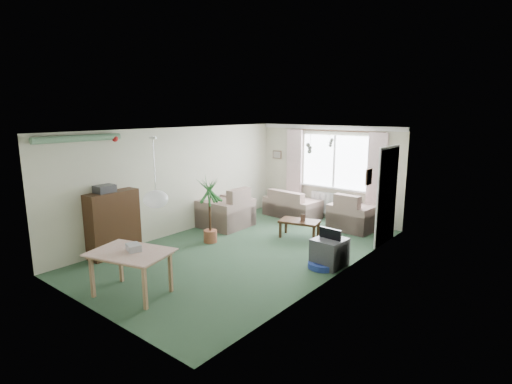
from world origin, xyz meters
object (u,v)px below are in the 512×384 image
Objects in this scene: dining_table at (132,274)px; armchair_corner at (354,211)px; sofa at (292,203)px; pet_bed at (322,265)px; coffee_table at (299,229)px; tv_cube at (329,252)px; bookshelf at (113,224)px; armchair_left at (226,207)px; houseplant at (210,210)px.

armchair_corner is at bearing 78.24° from dining_table.
sofa is 2.79× the size of pet_bed.
armchair_corner reaches higher than sofa.
pet_bed is (1.28, -1.22, -0.14)m from coffee_table.
pet_bed is at bearing -104.57° from tv_cube.
coffee_table is at bearing 136.34° from pet_bed.
sofa is at bearing 73.29° from bookshelf.
coffee_table is 0.69× the size of bookshelf.
bookshelf reaches higher than armchair_left.
bookshelf is 1.93m from houseplant.
armchair_corner is 1.15× the size of coffee_table.
dining_table is at bearing 81.32° from armchair_corner.
armchair_left is 1.25m from houseplant.
houseplant is 2.66m from dining_table.
tv_cube is (2.44, -2.45, -0.11)m from sofa.
dining_table is at bearing -117.68° from tv_cube.
pet_bed is (1.73, 2.75, -0.28)m from dining_table.
tv_cube is at bearing 75.91° from armchair_left.
dining_table reaches higher than pet_bed.
bookshelf is (-2.21, -3.17, 0.43)m from coffee_table.
dining_table is at bearing -27.62° from bookshelf.
dining_table is (1.42, -3.59, -0.15)m from armchair_left.
armchair_corner is 2.52m from tv_cube.
armchair_corner is 0.92× the size of dining_table.
coffee_table is at bearing 145.02° from tv_cube.
dining_table is at bearing -122.20° from pet_bed.
armchair_corner is 5.44m from dining_table.
houseplant reaches higher than coffee_table.
armchair_left is 3.29m from pet_bed.
houseplant is (-0.19, -2.85, 0.34)m from sofa.
pet_bed is at bearing 57.80° from dining_table.
dining_table is (-1.11, -5.33, -0.11)m from armchair_corner.
sofa is 2.88m from houseplant.
sofa is 1.78m from coffee_table.
armchair_left is (-0.76, -1.76, 0.12)m from sofa.
sofa is 4.69m from bookshelf.
coffee_table is (-0.66, -1.35, -0.25)m from armchair_corner.
bookshelf is 4.13m from tv_cube.
pet_bed is at bearing 73.15° from armchair_left.
armchair_left is 3.86m from dining_table.
pet_bed is (-0.05, -0.15, -0.20)m from tv_cube.
armchair_left is at bearing 71.64° from sofa.
bookshelf reaches higher than armchair_corner.
coffee_table is 3.89m from bookshelf.
sofa is 1.69× the size of coffee_table.
pet_bed is at bearing 26.08° from bookshelf.
bookshelf is (-2.87, -4.52, 0.19)m from armchair_corner.
pet_bed is at bearing 5.64° from houseplant.
tv_cube is at bearing -38.86° from coffee_table.
houseplant is (0.91, 1.70, 0.08)m from bookshelf.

